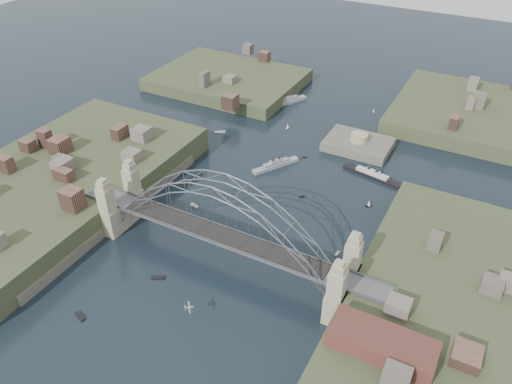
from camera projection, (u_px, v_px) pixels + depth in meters
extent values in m
plane|color=black|center=(223.00, 260.00, 126.05)|extent=(500.00, 500.00, 0.00)
cube|color=#555558|center=(221.00, 236.00, 121.41)|extent=(84.00, 6.00, 0.70)
cube|color=slate|center=(215.00, 242.00, 118.93)|extent=(84.00, 0.25, 0.50)
cube|color=slate|center=(227.00, 228.00, 123.24)|extent=(84.00, 0.25, 0.50)
cube|color=black|center=(221.00, 235.00, 121.09)|extent=(55.20, 5.20, 0.35)
cube|color=tan|center=(108.00, 208.00, 129.43)|extent=(3.40, 3.40, 17.70)
cube|color=tan|center=(133.00, 188.00, 136.61)|extent=(3.40, 3.40, 17.70)
cube|color=tan|center=(336.00, 293.00, 105.22)|extent=(3.40, 3.40, 17.70)
cube|color=tan|center=(352.00, 264.00, 112.39)|extent=(3.40, 3.40, 17.70)
cube|color=tan|center=(123.00, 212.00, 135.84)|extent=(4.08, 13.80, 8.00)
cube|color=tan|center=(342.00, 293.00, 111.62)|extent=(4.08, 13.80, 8.00)
cube|color=#3C4527|center=(55.00, 191.00, 147.18)|extent=(50.00, 90.00, 12.00)
cube|color=#5A5548|center=(114.00, 216.00, 139.12)|extent=(6.00, 70.00, 4.00)
cube|color=#3C4527|center=(462.00, 345.00, 102.60)|extent=(50.00, 90.00, 12.00)
cube|color=#5A5548|center=(357.00, 309.00, 111.83)|extent=(6.00, 70.00, 4.00)
cube|color=#3C4527|center=(228.00, 84.00, 215.07)|extent=(60.00, 45.00, 9.00)
cube|color=#3C4527|center=(490.00, 123.00, 185.33)|extent=(70.00, 55.00, 9.50)
cube|color=#5A5548|center=(357.00, 149.00, 171.96)|extent=(22.00, 16.00, 7.00)
cylinder|color=tan|center=(359.00, 137.00, 169.23)|extent=(6.00, 6.00, 2.40)
cube|color=#592D26|center=(382.00, 343.00, 93.29)|extent=(20.00, 8.00, 4.00)
cube|color=#999EA1|center=(276.00, 166.00, 161.64)|extent=(10.49, 15.57, 1.49)
cube|color=#999EA1|center=(276.00, 163.00, 160.99)|extent=(6.15, 8.79, 1.12)
cube|color=#999EA1|center=(276.00, 161.00, 160.50)|extent=(3.20, 4.23, 0.75)
cylinder|color=black|center=(273.00, 160.00, 159.63)|extent=(0.81, 0.81, 1.49)
cylinder|color=black|center=(279.00, 158.00, 160.61)|extent=(0.81, 0.81, 1.49)
cylinder|color=slate|center=(263.00, 164.00, 158.11)|extent=(0.15, 0.15, 3.73)
cylinder|color=slate|center=(289.00, 155.00, 162.35)|extent=(0.15, 0.15, 3.73)
cube|color=#999EA1|center=(287.00, 103.00, 200.07)|extent=(10.71, 16.85, 1.79)
cube|color=#999EA1|center=(287.00, 100.00, 199.30)|extent=(6.32, 9.50, 1.34)
cube|color=#999EA1|center=(287.00, 97.00, 198.71)|extent=(3.33, 4.57, 0.89)
cylinder|color=black|center=(285.00, 96.00, 197.70)|extent=(0.88, 0.88, 1.79)
cylinder|color=black|center=(290.00, 95.00, 198.82)|extent=(0.88, 0.88, 1.79)
cylinder|color=slate|center=(276.00, 99.00, 196.00)|extent=(0.18, 0.18, 4.46)
cylinder|color=slate|center=(298.00, 93.00, 200.78)|extent=(0.18, 0.18, 4.46)
cube|color=black|center=(372.00, 176.00, 156.79)|extent=(19.63, 6.24, 1.42)
cube|color=silver|center=(372.00, 173.00, 156.17)|extent=(10.89, 3.95, 1.06)
cube|color=silver|center=(373.00, 171.00, 155.71)|extent=(5.05, 2.34, 0.71)
cylinder|color=black|center=(369.00, 168.00, 156.05)|extent=(0.96, 0.96, 1.42)
cylinder|color=black|center=(377.00, 171.00, 154.65)|extent=(0.96, 0.96, 1.42)
cylinder|color=slate|center=(356.00, 164.00, 158.44)|extent=(0.14, 0.14, 3.54)
cylinder|color=slate|center=(390.00, 177.00, 152.46)|extent=(0.14, 0.14, 3.54)
cube|color=#B3B6BB|center=(189.00, 307.00, 107.28)|extent=(1.55, 1.36, 0.31)
cube|color=#B3B6BB|center=(189.00, 307.00, 107.25)|extent=(2.45, 2.89, 0.07)
cube|color=#B3B6BB|center=(185.00, 308.00, 107.05)|extent=(0.83, 0.95, 0.38)
cube|color=silver|center=(194.00, 206.00, 144.44)|extent=(2.71, 1.12, 0.45)
cube|color=silver|center=(194.00, 205.00, 144.21)|extent=(1.65, 0.89, 0.40)
cylinder|color=black|center=(194.00, 204.00, 143.94)|extent=(0.16, 0.16, 0.70)
cube|color=silver|center=(302.00, 196.00, 148.24)|extent=(1.53, 1.47, 0.45)
cube|color=silver|center=(158.00, 278.00, 120.91)|extent=(3.39, 2.46, 0.45)
cube|color=silver|center=(369.00, 206.00, 144.54)|extent=(1.86, 1.69, 0.45)
cylinder|color=slate|center=(369.00, 203.00, 143.93)|extent=(0.08, 0.08, 2.20)
cone|color=silver|center=(369.00, 203.00, 143.93)|extent=(1.59, 1.56, 1.92)
cube|color=silver|center=(220.00, 132.00, 180.65)|extent=(3.93, 3.46, 0.45)
cube|color=silver|center=(305.00, 157.00, 166.42)|extent=(1.71, 1.14, 0.45)
cube|color=silver|center=(288.00, 128.00, 182.93)|extent=(1.06, 1.88, 0.45)
cylinder|color=slate|center=(288.00, 126.00, 182.32)|extent=(0.08, 0.08, 2.20)
cone|color=silver|center=(288.00, 126.00, 182.32)|extent=(1.31, 1.47, 1.92)
cube|color=silver|center=(337.00, 254.00, 127.85)|extent=(0.92, 2.13, 0.45)
cube|color=silver|center=(80.00, 316.00, 111.15)|extent=(3.42, 2.01, 0.45)
cube|color=silver|center=(374.00, 111.00, 194.26)|extent=(1.44, 2.30, 0.45)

